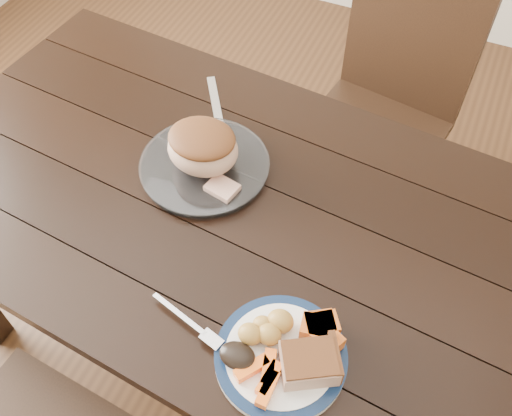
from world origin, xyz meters
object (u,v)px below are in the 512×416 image
at_px(pork_slice, 309,363).
at_px(fork, 192,324).
at_px(roast_joint, 203,149).
at_px(dinner_plate, 281,357).
at_px(serving_platter, 205,167).
at_px(chair_far, 386,104).
at_px(carving_knife, 221,131).
at_px(dining_table, 230,227).

distance_m(pork_slice, fork, 0.24).
distance_m(pork_slice, roast_joint, 0.56).
distance_m(fork, roast_joint, 0.42).
xyz_separation_m(dinner_plate, pork_slice, (0.06, -0.00, 0.04)).
height_order(serving_platter, pork_slice, pork_slice).
relative_size(chair_far, carving_knife, 3.35).
relative_size(dinner_plate, carving_knife, 0.92).
distance_m(dinner_plate, serving_platter, 0.51).
height_order(dinner_plate, fork, fork).
bearing_deg(fork, serving_platter, 128.61).
relative_size(dinner_plate, roast_joint, 1.49).
bearing_deg(pork_slice, roast_joint, 137.46).
relative_size(fork, roast_joint, 1.03).
bearing_deg(dinner_plate, chair_far, 92.56).
relative_size(dinner_plate, pork_slice, 2.48).
relative_size(chair_far, serving_platter, 3.04).
xyz_separation_m(chair_far, carving_knife, (-0.33, -0.54, 0.23)).
relative_size(dining_table, serving_platter, 5.48).
relative_size(dining_table, fork, 9.51).
distance_m(chair_far, fork, 1.09).
bearing_deg(pork_slice, chair_far, 95.65).
xyz_separation_m(chair_far, fork, (-0.14, -1.05, 0.25)).
distance_m(dinner_plate, pork_slice, 0.07).
bearing_deg(serving_platter, pork_slice, -42.54).
height_order(serving_platter, carving_knife, serving_platter).
xyz_separation_m(serving_platter, carving_knife, (-0.02, 0.13, -0.00)).
height_order(dining_table, serving_platter, serving_platter).
bearing_deg(fork, dining_table, 117.81).
bearing_deg(chair_far, dinner_plate, 101.63).
bearing_deg(serving_platter, roast_joint, 180.00).
xyz_separation_m(fork, carving_knife, (-0.19, 0.51, -0.01)).
height_order(dining_table, carving_knife, carving_knife).
bearing_deg(serving_platter, dining_table, -36.92).
bearing_deg(chair_far, fork, 91.57).
xyz_separation_m(dinner_plate, carving_knife, (-0.37, 0.50, -0.00)).
relative_size(dinner_plate, fork, 1.45).
relative_size(chair_far, dinner_plate, 3.65).
distance_m(serving_platter, roast_joint, 0.06).
bearing_deg(carving_knife, pork_slice, 6.57).
distance_m(fork, carving_knife, 0.55).
height_order(chair_far, fork, chair_far).
xyz_separation_m(dining_table, pork_slice, (0.31, -0.30, 0.14)).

